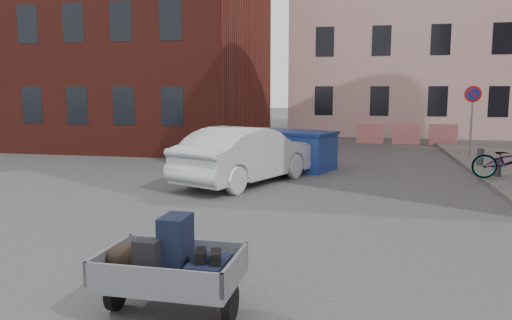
% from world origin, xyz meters
% --- Properties ---
extents(ground, '(120.00, 120.00, 0.00)m').
position_xyz_m(ground, '(0.00, 0.00, 0.00)').
color(ground, '#38383A').
rests_on(ground, ground).
extents(building_pink, '(16.00, 8.00, 14.00)m').
position_xyz_m(building_pink, '(6.00, 22.00, 7.00)').
color(building_pink, '#CFA49F').
rests_on(building_pink, ground).
extents(far_building, '(6.00, 6.00, 8.00)m').
position_xyz_m(far_building, '(-20.00, 22.00, 4.00)').
color(far_building, maroon).
rests_on(far_building, ground).
extents(no_parking_sign, '(0.60, 0.09, 2.65)m').
position_xyz_m(no_parking_sign, '(6.00, 9.48, 2.01)').
color(no_parking_sign, gray).
rests_on(no_parking_sign, sidewalk).
extents(barriers, '(4.70, 0.18, 1.00)m').
position_xyz_m(barriers, '(4.20, 15.00, 0.50)').
color(barriers, red).
rests_on(barriers, ground).
extents(trailer, '(1.62, 1.81, 1.20)m').
position_xyz_m(trailer, '(-0.11, -4.71, 0.61)').
color(trailer, black).
rests_on(trailer, ground).
extents(dumpster, '(3.40, 2.55, 1.27)m').
position_xyz_m(dumpster, '(-0.32, 6.50, 0.64)').
color(dumpster, navy).
rests_on(dumpster, ground).
extents(silver_car, '(3.49, 5.15, 1.61)m').
position_xyz_m(silver_car, '(-1.11, 3.70, 0.80)').
color(silver_car, '#B9BCC1').
rests_on(silver_car, ground).
extents(bicycle, '(2.05, 0.79, 1.06)m').
position_xyz_m(bicycle, '(6.20, 5.13, 0.65)').
color(bicycle, black).
rests_on(bicycle, sidewalk).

